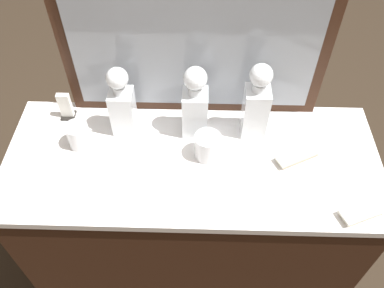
% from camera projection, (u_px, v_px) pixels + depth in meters
% --- Properties ---
extents(ground_plane, '(6.00, 6.00, 0.00)m').
position_uv_depth(ground_plane, '(192.00, 270.00, 2.10)').
color(ground_plane, '#2D2319').
extents(dresser, '(1.30, 0.54, 0.93)m').
position_uv_depth(dresser, '(192.00, 225.00, 1.74)').
color(dresser, '#381E11').
rests_on(dresser, ground_plane).
extents(dresser_mirror, '(0.91, 0.03, 0.63)m').
position_uv_depth(dresser_mirror, '(194.00, 39.00, 1.31)').
color(dresser_mirror, '#381E11').
rests_on(dresser_mirror, dresser).
extents(crystal_decanter_center, '(0.09, 0.09, 0.30)m').
position_uv_depth(crystal_decanter_center, '(256.00, 107.00, 1.38)').
color(crystal_decanter_center, white).
rests_on(crystal_decanter_center, dresser).
extents(crystal_decanter_far_right, '(0.08, 0.08, 0.28)m').
position_uv_depth(crystal_decanter_far_right, '(122.00, 107.00, 1.40)').
color(crystal_decanter_far_right, white).
rests_on(crystal_decanter_far_right, dresser).
extents(crystal_decanter_front, '(0.09, 0.09, 0.28)m').
position_uv_depth(crystal_decanter_front, '(195.00, 108.00, 1.39)').
color(crystal_decanter_front, white).
rests_on(crystal_decanter_front, dresser).
extents(crystal_tumbler_right, '(0.09, 0.09, 0.09)m').
position_uv_depth(crystal_tumbler_right, '(207.00, 147.00, 1.37)').
color(crystal_tumbler_right, white).
rests_on(crystal_tumbler_right, dresser).
extents(crystal_tumbler_rear, '(0.08, 0.08, 0.09)m').
position_uv_depth(crystal_tumbler_rear, '(79.00, 136.00, 1.40)').
color(crystal_tumbler_rear, white).
rests_on(crystal_tumbler_rear, dresser).
extents(silver_brush_left, '(0.15, 0.11, 0.02)m').
position_uv_depth(silver_brush_left, '(361.00, 212.00, 1.24)').
color(silver_brush_left, '#B7A88C').
rests_on(silver_brush_left, dresser).
extents(silver_brush_rear, '(0.16, 0.12, 0.02)m').
position_uv_depth(silver_brush_rear, '(298.00, 156.00, 1.38)').
color(silver_brush_rear, '#B7A88C').
rests_on(silver_brush_rear, dresser).
extents(napkin_holder, '(0.05, 0.05, 0.11)m').
position_uv_depth(napkin_holder, '(66.00, 107.00, 1.49)').
color(napkin_holder, black).
rests_on(napkin_holder, dresser).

